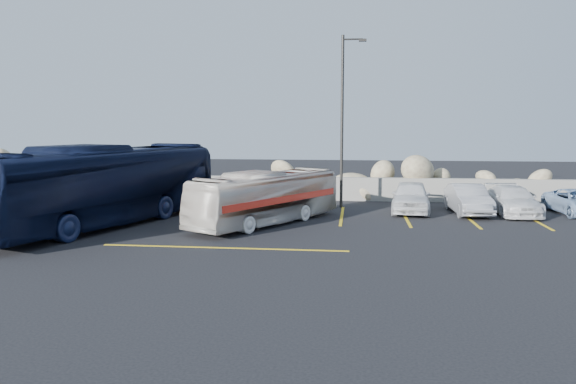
# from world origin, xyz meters

# --- Properties ---
(ground) EXTENTS (90.00, 90.00, 0.00)m
(ground) POSITION_xyz_m (0.00, 0.00, 0.00)
(ground) COLOR black
(ground) RESTS_ON ground
(seawall) EXTENTS (60.00, 0.40, 1.20)m
(seawall) POSITION_xyz_m (0.00, 12.00, 0.60)
(seawall) COLOR gray
(seawall) RESTS_ON ground
(riprap_pile) EXTENTS (54.00, 2.80, 2.60)m
(riprap_pile) POSITION_xyz_m (0.00, 13.20, 1.30)
(riprap_pile) COLOR #988363
(riprap_pile) RESTS_ON ground
(parking_lines) EXTENTS (18.16, 9.36, 0.01)m
(parking_lines) POSITION_xyz_m (4.64, 5.57, 0.01)
(parking_lines) COLOR gold
(parking_lines) RESTS_ON ground
(lamppost) EXTENTS (1.14, 0.18, 8.00)m
(lamppost) POSITION_xyz_m (2.56, 9.50, 4.30)
(lamppost) COLOR #2B2926
(lamppost) RESTS_ON ground
(vintage_bus) EXTENTS (5.37, 7.41, 2.11)m
(vintage_bus) POSITION_xyz_m (-0.32, 4.71, 1.05)
(vintage_bus) COLOR silver
(vintage_bus) RESTS_ON ground
(tour_coach) EXTENTS (6.10, 11.58, 3.15)m
(tour_coach) POSITION_xyz_m (-6.55, 3.61, 1.58)
(tour_coach) COLOR black
(tour_coach) RESTS_ON ground
(car_a) EXTENTS (2.04, 4.25, 1.40)m
(car_a) POSITION_xyz_m (5.65, 8.47, 0.70)
(car_a) COLOR silver
(car_a) RESTS_ON ground
(car_b) EXTENTS (1.57, 3.99, 1.29)m
(car_b) POSITION_xyz_m (8.10, 8.19, 0.65)
(car_b) COLOR #A5A6AA
(car_b) RESTS_ON ground
(car_c) EXTENTS (1.82, 4.23, 1.22)m
(car_c) POSITION_xyz_m (10.03, 8.35, 0.61)
(car_c) COLOR silver
(car_c) RESTS_ON ground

